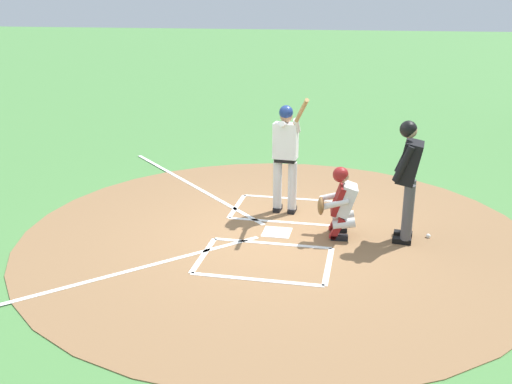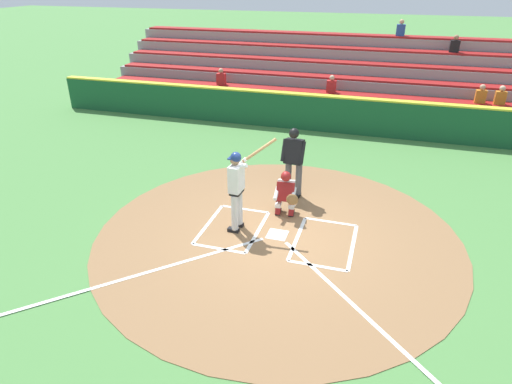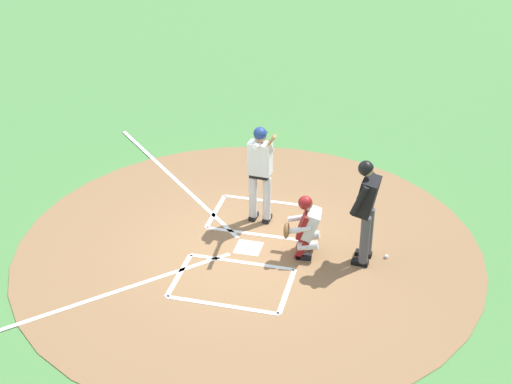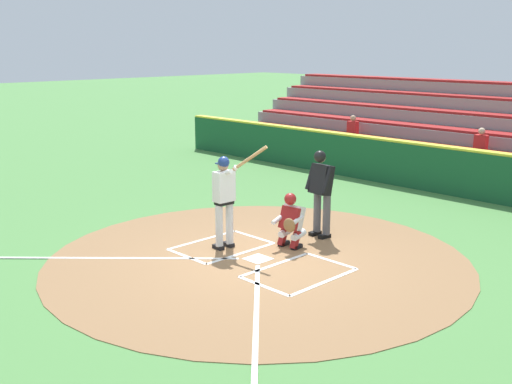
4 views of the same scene
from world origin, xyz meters
The scene contains 8 objects.
ground_plane centered at (0.00, 0.00, 0.00)m, with size 120.00×120.00×0.00m, color #4C8442.
dirt_circle centered at (0.00, 0.00, 0.01)m, with size 8.00×8.00×0.01m, color olive.
home_plate_and_chalk centered at (0.00, 0.88, 0.01)m, with size 7.93×4.91×0.01m.
batter centered at (0.92, 0.01, 1.10)m, with size 0.96×0.67×2.13m.
catcher centered at (0.05, -0.97, 0.59)m, with size 0.63×0.61×1.13m.
plate_umpire centered at (0.10, -1.94, 1.08)m, with size 0.60×0.45×1.86m.
baseball centered at (0.27, -2.34, 0.04)m, with size 0.07×0.07×0.07m, color white.
backstop_wall centered at (0.00, -7.50, 0.65)m, with size 22.00×0.36×1.31m.
Camera 4 is at (-7.96, 7.80, 3.96)m, focal length 43.42 mm.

